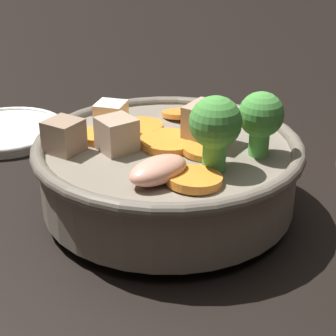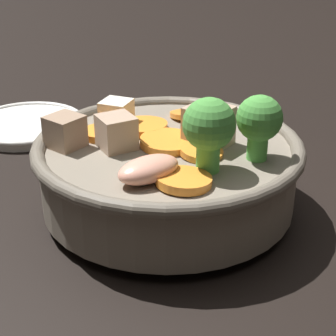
% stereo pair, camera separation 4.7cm
% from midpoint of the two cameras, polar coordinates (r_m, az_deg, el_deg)
% --- Properties ---
extents(ground_plane, '(3.00, 3.00, 0.00)m').
position_cam_midpoint_polar(ground_plane, '(0.49, -2.76, -4.36)').
color(ground_plane, black).
extents(stirfry_bowl, '(0.23, 0.23, 0.12)m').
position_cam_midpoint_polar(stirfry_bowl, '(0.47, -2.78, 0.22)').
color(stirfry_bowl, slate).
rests_on(stirfry_bowl, ground_plane).
extents(side_saucer, '(0.13, 0.13, 0.01)m').
position_cam_midpoint_polar(side_saucer, '(0.67, -18.12, 3.56)').
color(side_saucer, white).
rests_on(side_saucer, ground_plane).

